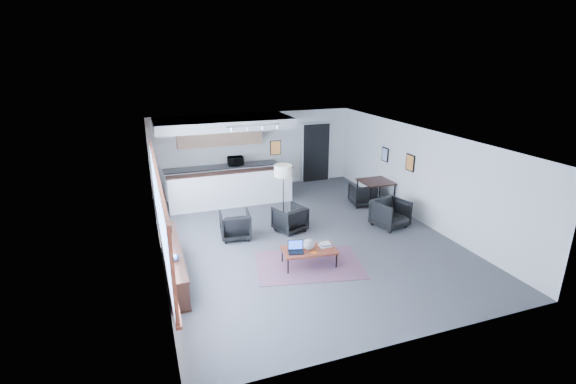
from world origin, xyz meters
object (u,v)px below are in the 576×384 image
object	(u,v)px
ceramic_pot	(309,244)
microwave	(235,160)
dining_chair_near	(390,214)
laptop	(296,248)
floor_lamp	(283,173)
dining_table	(376,183)
dining_chair_far	(362,195)
armchair_left	(235,224)
book_stack	(325,245)
coffee_table	(309,250)
armchair_right	(290,218)

from	to	relation	value
ceramic_pot	microwave	bearing A→B (deg)	93.20
dining_chair_near	laptop	bearing A→B (deg)	-174.31
floor_lamp	dining_table	bearing A→B (deg)	8.61
ceramic_pot	dining_chair_far	bearing A→B (deg)	44.92
armchair_left	floor_lamp	distance (m)	1.87
book_stack	floor_lamp	size ratio (longest dim) A/B	0.16
coffee_table	dining_chair_near	size ratio (longest dim) A/B	1.75
coffee_table	armchair_right	distance (m)	1.95
dining_chair_near	floor_lamp	bearing A→B (deg)	140.97
dining_chair_far	dining_table	bearing A→B (deg)	165.66
book_stack	floor_lamp	xyz separation A→B (m)	(-0.17, 2.39, 1.05)
dining_chair_far	microwave	bearing A→B (deg)	-29.74
floor_lamp	ceramic_pot	bearing A→B (deg)	-95.78
laptop	ceramic_pot	world-z (taller)	ceramic_pot
armchair_left	armchair_right	size ratio (longest dim) A/B	1.02
floor_lamp	armchair_left	bearing A→B (deg)	-163.14
ceramic_pot	floor_lamp	distance (m)	2.62
book_stack	armchair_left	distance (m)	2.54
dining_chair_far	dining_chair_near	bearing A→B (deg)	93.27
coffee_table	armchair_left	bearing A→B (deg)	127.65
book_stack	floor_lamp	bearing A→B (deg)	94.01
coffee_table	ceramic_pot	size ratio (longest dim) A/B	4.85
laptop	dining_table	xyz separation A→B (m)	(3.74, 2.89, 0.25)
laptop	floor_lamp	size ratio (longest dim) A/B	0.23
book_stack	armchair_left	xyz separation A→B (m)	(-1.62, 1.95, -0.05)
laptop	armchair_right	bearing A→B (deg)	88.62
ceramic_pot	armchair_right	world-z (taller)	armchair_right
dining_table	dining_chair_near	xyz separation A→B (m)	(-0.52, -1.64, -0.35)
armchair_right	microwave	size ratio (longest dim) A/B	1.47
ceramic_pot	dining_table	xyz separation A→B (m)	(3.43, 2.91, 0.19)
armchair_right	floor_lamp	world-z (taller)	floor_lamp
microwave	armchair_left	bearing A→B (deg)	-101.17
coffee_table	microwave	world-z (taller)	microwave
armchair_right	dining_chair_near	distance (m)	2.74
book_stack	armchair_left	size ratio (longest dim) A/B	0.36
ceramic_pot	armchair_left	world-z (taller)	armchair_left
book_stack	dining_chair_near	xyz separation A→B (m)	(2.50, 1.24, -0.07)
ceramic_pot	microwave	xyz separation A→B (m)	(-0.32, 5.70, 0.58)
coffee_table	armchair_left	size ratio (longest dim) A/B	1.64
dining_table	dining_chair_far	xyz separation A→B (m)	(-0.36, 0.15, -0.40)
laptop	armchair_right	world-z (taller)	armchair_right
armchair_left	floor_lamp	world-z (taller)	floor_lamp
laptop	armchair_left	world-z (taller)	armchair_left
dining_chair_near	microwave	xyz separation A→B (m)	(-3.23, 4.43, 0.75)
laptop	microwave	bearing A→B (deg)	105.01
dining_chair_near	dining_chair_far	world-z (taller)	dining_chair_near
ceramic_pot	book_stack	bearing A→B (deg)	5.08
ceramic_pot	armchair_left	xyz separation A→B (m)	(-1.20, 1.99, -0.14)
armchair_right	microwave	distance (m)	3.87
ceramic_pot	dining_chair_far	xyz separation A→B (m)	(3.07, 3.06, -0.21)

